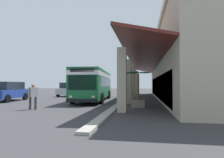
# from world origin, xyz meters

# --- Properties ---
(ground) EXTENTS (120.00, 120.00, 0.00)m
(ground) POSITION_xyz_m (0.00, 8.00, 0.00)
(ground) COLOR #38383A
(curb_strip) EXTENTS (34.15, 0.50, 0.12)m
(curb_strip) POSITION_xyz_m (1.12, 3.53, 0.06)
(curb_strip) COLOR #9E998E
(curb_strip) RESTS_ON ground
(plaza_building) EXTENTS (28.75, 15.48, 7.81)m
(plaza_building) POSITION_xyz_m (1.12, 13.15, 3.91)
(plaza_building) COLOR #B2A88E
(plaza_building) RESTS_ON ground
(transit_bus) EXTENTS (11.38, 3.45, 3.34)m
(transit_bus) POSITION_xyz_m (4.25, 0.37, 1.85)
(transit_bus) COLOR #196638
(transit_bus) RESTS_ON ground
(parked_suv_blue) EXTENTS (4.96, 2.49, 1.97)m
(parked_suv_blue) POSITION_xyz_m (6.38, -8.16, 1.02)
(parked_suv_blue) COLOR navy
(parked_suv_blue) RESTS_ON ground
(parked_suv_silver) EXTENTS (4.96, 2.51, 1.97)m
(parked_suv_silver) POSITION_xyz_m (-2.64, -5.00, 1.02)
(parked_suv_silver) COLOR #B2B5BA
(parked_suv_silver) RESTS_ON ground
(pedestrian) EXTENTS (0.63, 0.52, 1.74)m
(pedestrian) POSITION_xyz_m (12.20, -1.88, 0.98)
(pedestrian) COLOR #38383D
(pedestrian) RESTS_ON ground
(potted_palm) EXTENTS (1.56, 1.90, 2.74)m
(potted_palm) POSITION_xyz_m (9.68, 5.15, 0.59)
(potted_palm) COLOR gray
(potted_palm) RESTS_ON ground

